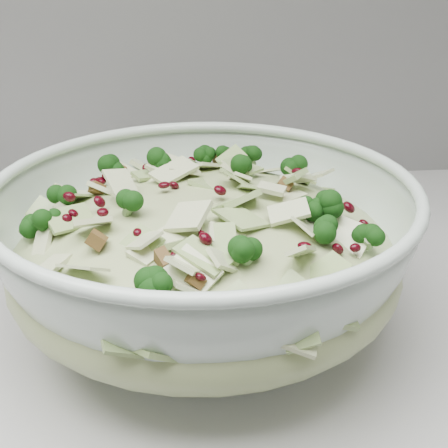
# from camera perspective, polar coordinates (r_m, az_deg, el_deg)

# --- Properties ---
(mixing_bowl) EXTENTS (0.45, 0.45, 0.14)m
(mixing_bowl) POSITION_cam_1_polar(r_m,az_deg,el_deg) (0.52, -1.76, -2.94)
(mixing_bowl) COLOR silver
(mixing_bowl) RESTS_ON counter
(salad) EXTENTS (0.39, 0.39, 0.14)m
(salad) POSITION_cam_1_polar(r_m,az_deg,el_deg) (0.51, -1.79, -0.71)
(salad) COLOR #ABB37B
(salad) RESTS_ON mixing_bowl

